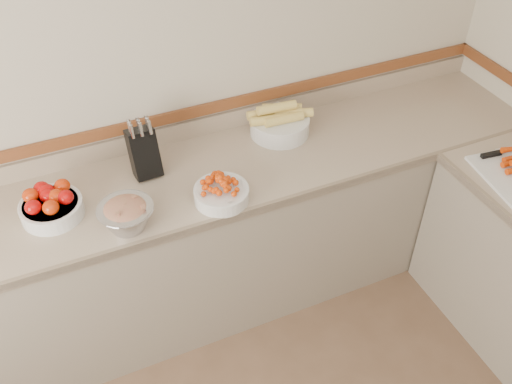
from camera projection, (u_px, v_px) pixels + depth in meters
name	position (u px, v px, depth m)	size (l,w,h in m)	color
back_wall	(130.00, 79.00, 2.63)	(4.00, 4.00, 0.00)	beige
counter_back	(169.00, 251.00, 2.96)	(4.00, 0.65, 1.08)	tan
knife_block	(144.00, 152.00, 2.67)	(0.13, 0.16, 0.31)	black
tomato_bowl	(51.00, 205.00, 2.49)	(0.27, 0.27, 0.13)	white
cherry_tomato_bowl	(221.00, 192.00, 2.57)	(0.25, 0.25, 0.14)	white
corn_bowl	(279.00, 122.00, 2.95)	(0.34, 0.31, 0.18)	white
rhubarb_bowl	(126.00, 215.00, 2.42)	(0.24, 0.24, 0.14)	#B2B2BA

